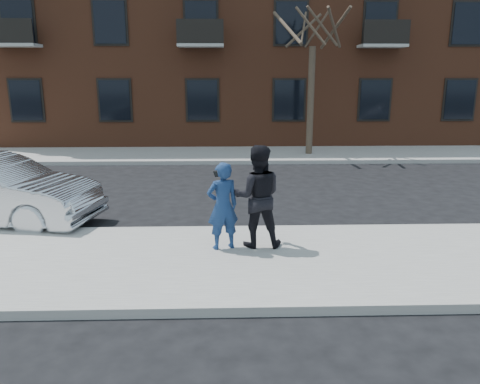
{
  "coord_description": "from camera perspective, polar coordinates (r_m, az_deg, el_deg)",
  "views": [
    {
      "loc": [
        1.11,
        -7.84,
        3.25
      ],
      "look_at": [
        1.36,
        0.4,
        1.19
      ],
      "focal_mm": 35.0,
      "sensor_mm": 36.0,
      "label": 1
    }
  ],
  "objects": [
    {
      "name": "apartment_building",
      "position": [
        26.02,
        0.24,
        20.44
      ],
      "size": [
        24.3,
        10.3,
        12.3
      ],
      "color": "brown",
      "rests_on": "ground"
    },
    {
      "name": "man_peacoat",
      "position": [
        8.57,
        2.12,
        -0.54
      ],
      "size": [
        0.93,
        0.73,
        1.9
      ],
      "rotation": [
        0.0,
        0.0,
        3.13
      ],
      "color": "black",
      "rests_on": "near_sidewalk"
    },
    {
      "name": "near_curb",
      "position": [
        9.98,
        -8.06,
        -4.68
      ],
      "size": [
        50.0,
        0.1,
        0.15
      ],
      "primitive_type": "cube",
      "color": "#999691",
      "rests_on": "ground"
    },
    {
      "name": "far_sidewalk",
      "position": [
        19.39,
        -5.02,
        4.54
      ],
      "size": [
        50.0,
        3.5,
        0.15
      ],
      "primitive_type": "cube",
      "color": "gray",
      "rests_on": "ground"
    },
    {
      "name": "near_sidewalk",
      "position": [
        8.3,
        -9.39,
        -8.66
      ],
      "size": [
        50.0,
        3.5,
        0.15
      ],
      "primitive_type": "cube",
      "color": "gray",
      "rests_on": "ground"
    },
    {
      "name": "man_hoodie",
      "position": [
        8.46,
        -2.13,
        -1.72
      ],
      "size": [
        0.68,
        0.56,
        1.61
      ],
      "rotation": [
        0.0,
        0.0,
        3.48
      ],
      "color": "navy",
      "rests_on": "near_sidewalk"
    },
    {
      "name": "street_tree",
      "position": [
        19.28,
        8.98,
        20.64
      ],
      "size": [
        3.6,
        3.6,
        6.8
      ],
      "color": "#34271F",
      "rests_on": "far_sidewalk"
    },
    {
      "name": "far_curb",
      "position": [
        17.62,
        -5.34,
        3.58
      ],
      "size": [
        50.0,
        0.1,
        0.15
      ],
      "primitive_type": "cube",
      "color": "#999691",
      "rests_on": "ground"
    },
    {
      "name": "ground",
      "position": [
        8.56,
        -9.16,
        -8.48
      ],
      "size": [
        100.0,
        100.0,
        0.0
      ],
      "primitive_type": "plane",
      "color": "black",
      "rests_on": "ground"
    }
  ]
}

